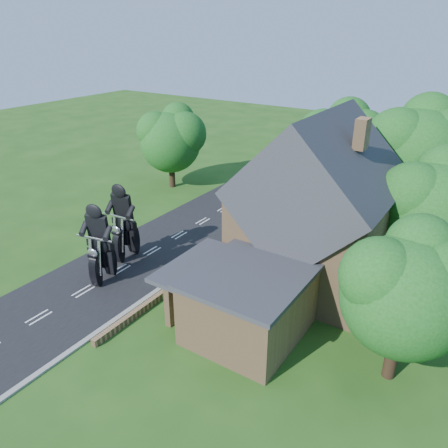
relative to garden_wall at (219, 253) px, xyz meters
The scene contains 19 objects.
ground 6.60m from the garden_wall, 130.70° to the right, with size 120.00×120.00×0.00m, color #1F4814.
road 6.60m from the garden_wall, 130.70° to the right, with size 7.00×80.00×0.02m, color black.
kerb 5.04m from the garden_wall, 97.41° to the right, with size 0.30×80.00×0.12m, color gray.
garden_wall is the anchor object (origin of this frame).
house 7.52m from the garden_wall, ahead, with size 9.54×8.64×10.24m.
annex 8.19m from the garden_wall, 46.16° to the right, with size 7.05×5.94×3.44m.
tree_annex_side 14.45m from the garden_wall, 20.89° to the right, with size 5.64×5.20×7.48m.
tree_house_right 13.80m from the garden_wall, 16.32° to the left, with size 6.51×6.00×8.40m.
tree_behind_house 16.06m from the garden_wall, 48.43° to the left, with size 7.81×7.20×10.08m.
tree_behind_left 13.88m from the garden_wall, 72.34° to the left, with size 6.94×6.40×9.16m.
tree_far_road 15.13m from the garden_wall, 140.77° to the left, with size 6.08×5.60×7.84m.
shrub_a 6.09m from the garden_wall, 80.54° to the right, with size 0.90×0.90×1.10m, color #103414.
shrub_b 3.66m from the garden_wall, 74.05° to the right, with size 0.90×0.90×1.10m, color #103414.
shrub_c 1.46m from the garden_wall, 45.00° to the right, with size 0.90×0.90×1.10m, color #103414.
shrub_d 4.14m from the garden_wall, 75.96° to the left, with size 0.90×0.90×1.10m, color #103414.
shrub_e 6.59m from the garden_wall, 81.25° to the left, with size 0.90×0.90×1.10m, color #103414.
shrub_f 9.06m from the garden_wall, 83.66° to the left, with size 0.90×0.90×1.10m, color #103414.
motorcycle_lead 7.69m from the garden_wall, 122.81° to the right, with size 0.42×1.64×1.53m, color black, non-canonical shape.
motorcycle_follow 6.23m from the garden_wall, 144.56° to the right, with size 0.43×1.70×1.58m, color black, non-canonical shape.
Camera 1 is at (18.87, -16.50, 14.37)m, focal length 35.00 mm.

